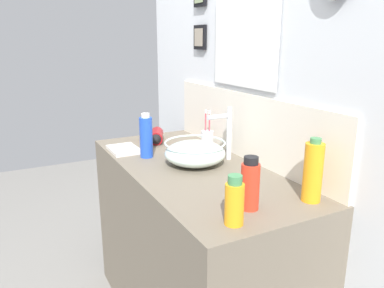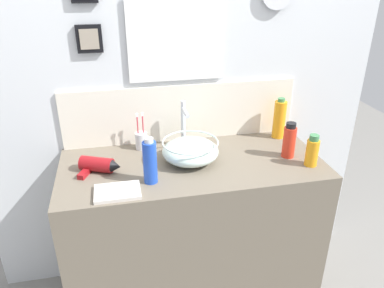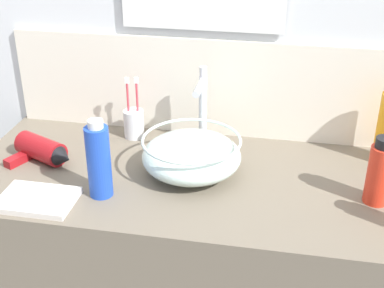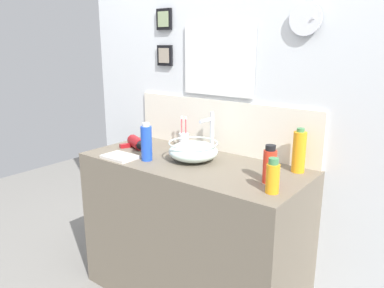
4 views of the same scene
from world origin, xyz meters
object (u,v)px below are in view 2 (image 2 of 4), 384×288
Objects in this scene: faucet at (184,121)px; lotion_bottle at (289,141)px; shampoo_bottle at (312,151)px; hair_drier at (99,165)px; soap_dispenser at (150,162)px; spray_bottle at (279,119)px; hand_towel at (118,192)px; toothbrush_cup at (141,140)px; glass_bowl_sink at (190,151)px.

lotion_bottle is at bearing -24.05° from faucet.
hair_drier is at bearing 171.57° from shampoo_bottle.
soap_dispenser reaches higher than shampoo_bottle.
faucet reaches higher than spray_bottle.
faucet is 1.30× the size of hand_towel.
hand_towel is (-0.84, -0.17, -0.08)m from lotion_bottle.
faucet reaches higher than hair_drier.
faucet is at bearing 22.25° from hair_drier.
lotion_bottle is (0.49, -0.22, -0.06)m from faucet.
toothbrush_cup is at bearing 173.73° from faucet.
lotion_bottle is at bearing 122.59° from shampoo_bottle.
toothbrush_cup is 0.34m from soap_dispenser.
spray_bottle is (0.05, 0.23, 0.02)m from lotion_bottle.
faucet reaches higher than hand_towel.
soap_dispenser is at bearing -171.94° from lotion_bottle.
shampoo_bottle reaches higher than hand_towel.
glass_bowl_sink is 0.58m from shampoo_bottle.
hair_drier is (-0.43, -0.18, -0.11)m from faucet.
shampoo_bottle is (0.99, -0.15, 0.04)m from hair_drier.
lotion_bottle is at bearing -6.16° from glass_bowl_sink.
spray_bottle reaches higher than toothbrush_cup.
hair_drier is 1.32× the size of shampoo_bottle.
glass_bowl_sink is at bearing -161.78° from spray_bottle.
hand_towel is at bearing -133.09° from faucet.
glass_bowl_sink is 0.19m from faucet.
soap_dispenser is at bearing -88.28° from toothbrush_cup.
hand_towel is (-0.15, -0.07, -0.09)m from soap_dispenser.
toothbrush_cup is at bearing 139.35° from glass_bowl_sink.
lotion_bottle is at bearing 8.06° from soap_dispenser.
lotion_bottle is 0.23m from spray_bottle.
spray_bottle is at bearing 23.74° from soap_dispenser.
glass_bowl_sink is at bearing 173.84° from lotion_bottle.
faucet is at bearing 149.74° from shampoo_bottle.
toothbrush_cup is at bearing 161.14° from lotion_bottle.
soap_dispenser reaches higher than toothbrush_cup.
shampoo_bottle is (0.76, -0.01, -0.03)m from soap_dispenser.
hand_towel is at bearing -156.18° from spray_bottle.
hair_drier is 0.29m from toothbrush_cup.
spray_bottle is 1.18× the size of hand_towel.
faucet is at bearing 90.00° from glass_bowl_sink.
soap_dispenser reaches higher than hand_towel.
glass_bowl_sink is 1.42× the size of hand_towel.
hand_towel is (-0.36, -0.38, -0.14)m from faucet.
shampoo_bottle is (0.55, -0.32, -0.07)m from faucet.
spray_bottle reaches higher than soap_dispenser.
lotion_bottle is (0.49, -0.05, 0.03)m from glass_bowl_sink.
spray_bottle reaches higher than hair_drier.
glass_bowl_sink is 0.43m from hair_drier.
spray_bottle is (0.75, -0.01, 0.06)m from toothbrush_cup.
hair_drier is 1.00m from shampoo_bottle.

